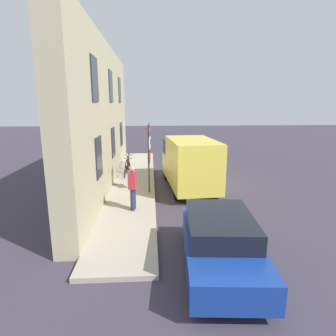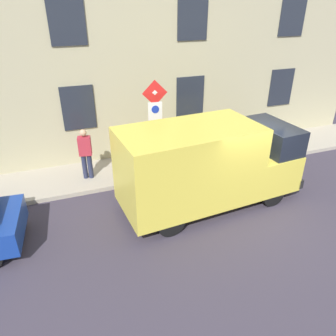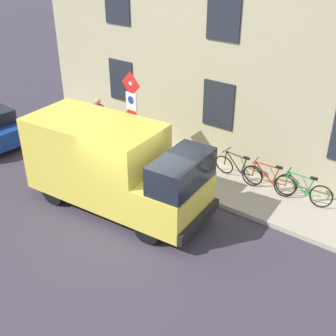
{
  "view_description": "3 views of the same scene",
  "coord_description": "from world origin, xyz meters",
  "px_view_note": "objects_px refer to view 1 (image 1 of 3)",
  "views": [
    {
      "loc": [
        2.44,
        14.45,
        4.1
      ],
      "look_at": [
        1.63,
        1.36,
        1.12
      ],
      "focal_mm": 30.2,
      "sensor_mm": 36.0,
      "label": 1
    },
    {
      "loc": [
        -6.7,
        4.92,
        5.52
      ],
      "look_at": [
        1.36,
        1.98,
        0.98
      ],
      "focal_mm": 34.56,
      "sensor_mm": 36.0,
      "label": 2
    },
    {
      "loc": [
        -6.91,
        -6.47,
        7.09
      ],
      "look_at": [
        1.78,
        0.06,
        1.03
      ],
      "focal_mm": 46.24,
      "sensor_mm": 36.0,
      "label": 3
    }
  ],
  "objects_px": {
    "delivery_van": "(189,162)",
    "bicycle_red": "(128,165)",
    "parked_hatchback": "(220,241)",
    "sign_post_stacked": "(150,149)",
    "bicycle_black": "(127,169)",
    "pedestrian": "(133,186)",
    "bicycle_green": "(129,162)"
  },
  "relations": [
    {
      "from": "sign_post_stacked",
      "to": "delivery_van",
      "type": "relative_size",
      "value": 0.57
    },
    {
      "from": "bicycle_green",
      "to": "sign_post_stacked",
      "type": "bearing_deg",
      "value": 9.14
    },
    {
      "from": "bicycle_red",
      "to": "pedestrian",
      "type": "xyz_separation_m",
      "value": [
        -0.68,
        6.37,
        0.56
      ]
    },
    {
      "from": "sign_post_stacked",
      "to": "pedestrian",
      "type": "distance_m",
      "value": 2.52
    },
    {
      "from": "parked_hatchback",
      "to": "bicycle_green",
      "type": "xyz_separation_m",
      "value": [
        3.09,
        -11.27,
        -0.22
      ]
    },
    {
      "from": "bicycle_red",
      "to": "bicycle_black",
      "type": "relative_size",
      "value": 1.0
    },
    {
      "from": "parked_hatchback",
      "to": "bicycle_black",
      "type": "relative_size",
      "value": 2.41
    },
    {
      "from": "bicycle_green",
      "to": "pedestrian",
      "type": "height_order",
      "value": "pedestrian"
    },
    {
      "from": "sign_post_stacked",
      "to": "bicycle_red",
      "type": "distance_m",
      "value": 4.69
    },
    {
      "from": "bicycle_green",
      "to": "bicycle_black",
      "type": "height_order",
      "value": "same"
    },
    {
      "from": "bicycle_red",
      "to": "pedestrian",
      "type": "bearing_deg",
      "value": -0.55
    },
    {
      "from": "pedestrian",
      "to": "bicycle_red",
      "type": "bearing_deg",
      "value": 108.28
    },
    {
      "from": "bicycle_red",
      "to": "bicycle_black",
      "type": "distance_m",
      "value": 1.04
    },
    {
      "from": "bicycle_red",
      "to": "sign_post_stacked",
      "type": "bearing_deg",
      "value": 10.94
    },
    {
      "from": "delivery_van",
      "to": "bicycle_red",
      "type": "xyz_separation_m",
      "value": [
        3.24,
        -3.26,
        -0.82
      ]
    },
    {
      "from": "bicycle_red",
      "to": "pedestrian",
      "type": "distance_m",
      "value": 6.43
    },
    {
      "from": "delivery_van",
      "to": "parked_hatchback",
      "type": "bearing_deg",
      "value": 174.3
    },
    {
      "from": "parked_hatchback",
      "to": "bicycle_red",
      "type": "xyz_separation_m",
      "value": [
        3.09,
        -10.23,
        -0.22
      ]
    },
    {
      "from": "bicycle_green",
      "to": "delivery_van",
      "type": "bearing_deg",
      "value": 31.84
    },
    {
      "from": "bicycle_red",
      "to": "pedestrian",
      "type": "height_order",
      "value": "pedestrian"
    },
    {
      "from": "sign_post_stacked",
      "to": "bicycle_green",
      "type": "height_order",
      "value": "sign_post_stacked"
    },
    {
      "from": "bicycle_green",
      "to": "bicycle_red",
      "type": "bearing_deg",
      "value": -5.11
    },
    {
      "from": "parked_hatchback",
      "to": "pedestrian",
      "type": "xyz_separation_m",
      "value": [
        2.4,
        -3.86,
        0.34
      ]
    },
    {
      "from": "delivery_van",
      "to": "bicycle_green",
      "type": "relative_size",
      "value": 3.19
    },
    {
      "from": "delivery_van",
      "to": "bicycle_red",
      "type": "relative_size",
      "value": 3.19
    },
    {
      "from": "parked_hatchback",
      "to": "bicycle_red",
      "type": "bearing_deg",
      "value": -158.56
    },
    {
      "from": "sign_post_stacked",
      "to": "bicycle_black",
      "type": "distance_m",
      "value": 3.78
    },
    {
      "from": "sign_post_stacked",
      "to": "pedestrian",
      "type": "height_order",
      "value": "sign_post_stacked"
    },
    {
      "from": "bicycle_black",
      "to": "pedestrian",
      "type": "relative_size",
      "value": 1.0
    },
    {
      "from": "parked_hatchback",
      "to": "bicycle_red",
      "type": "relative_size",
      "value": 2.41
    },
    {
      "from": "bicycle_green",
      "to": "bicycle_black",
      "type": "distance_m",
      "value": 2.09
    },
    {
      "from": "pedestrian",
      "to": "sign_post_stacked",
      "type": "bearing_deg",
      "value": 85.7
    }
  ]
}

